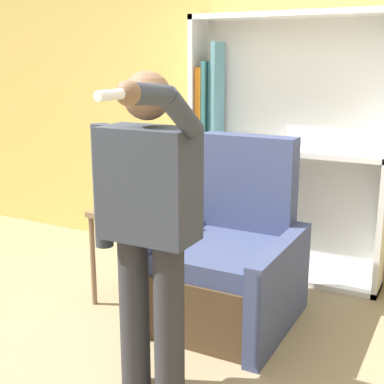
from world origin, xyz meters
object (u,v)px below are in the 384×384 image
Objects in this scene: armchair at (228,266)px; person_standing at (148,220)px; table_lamp at (125,156)px; side_table at (127,228)px; bookcase at (267,154)px.

person_standing reaches higher than armchair.
table_lamp is (-0.71, 0.85, 0.11)m from person_standing.
armchair is 0.74m from side_table.
bookcase is 1.15m from table_lamp.
side_table is at bearing 130.01° from person_standing.
armchair is 1.75× the size of side_table.
side_table is 0.50m from table_lamp.
side_table is (-0.71, 0.85, -0.39)m from person_standing.
armchair is 0.99m from table_lamp.
bookcase is 1.23× the size of person_standing.
bookcase is at bearing 92.29° from person_standing.
armchair is at bearing 7.13° from table_lamp.
side_table is (-0.71, -0.09, 0.17)m from armchair.
person_standing is 1.11m from table_lamp.
person_standing is (-0.00, -0.94, 0.57)m from armchair.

